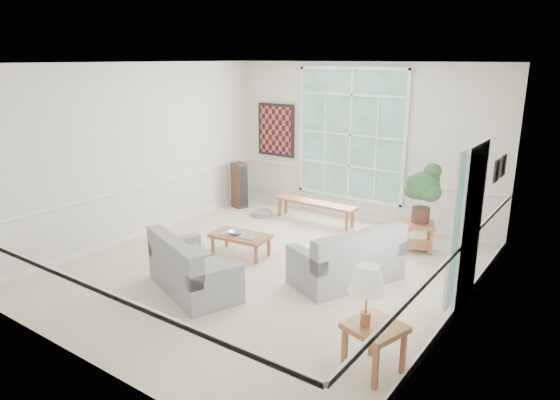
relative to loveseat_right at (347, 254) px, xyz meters
The scene contains 24 objects.
floor 1.28m from the loveseat_right, 164.91° to the right, with size 5.50×6.00×0.01m, color beige.
ceiling 2.86m from the loveseat_right, 164.91° to the right, with size 5.50×6.00×0.02m, color white.
wall_back 3.12m from the loveseat_right, 113.49° to the left, with size 5.50×0.02×3.00m, color silver.
wall_front 3.68m from the loveseat_right, 109.39° to the right, with size 5.50×0.02×3.00m, color silver.
wall_left 4.08m from the loveseat_right, behind, with size 0.02×6.00×3.00m, color silver.
wall_right 1.95m from the loveseat_right, 11.24° to the right, with size 0.02×6.00×3.00m, color silver.
window_back 3.22m from the loveseat_right, 117.33° to the left, with size 2.30×0.08×2.40m, color white.
entry_door 1.69m from the loveseat_right, 10.47° to the left, with size 0.08×0.90×2.10m, color white.
door_sidelight 1.74m from the loveseat_right, 12.59° to the right, with size 0.08×0.26×1.90m, color white.
wall_art 4.25m from the loveseat_right, 139.79° to the left, with size 0.90×0.06×1.10m, color maroon.
wall_frame_near 2.39m from the loveseat_right, 42.93° to the left, with size 0.04×0.26×0.32m, color black.
wall_frame_far 2.65m from the loveseat_right, 49.94° to the left, with size 0.04×0.26×0.32m, color black.
loveseat_right is the anchor object (origin of this frame).
loveseat_front 2.12m from the loveseat_right, 136.76° to the right, with size 1.45×0.75×0.79m, color gray.
coffee_table 1.86m from the loveseat_right, behind, with size 0.94×0.51×0.35m, color #9B5B3A.
pewter_bowl 1.91m from the loveseat_right, behind, with size 0.28×0.28×0.07m, color #A5A5AA.
window_bench 2.69m from the loveseat_right, 130.86° to the left, with size 1.70×0.33×0.40m, color #9B5B3A.
end_table 1.78m from the loveseat_right, 76.48° to the left, with size 0.48×0.48×0.48m, color #9B5B3A.
houseplant 1.89m from the loveseat_right, 76.71° to the left, with size 0.58×0.58×1.00m, color #2E5A34, non-canonical shape.
side_table 2.14m from the loveseat_right, 54.63° to the right, with size 0.51×0.51×0.52m, color #9B5B3A.
table_lamp 2.18m from the loveseat_right, 57.37° to the right, with size 0.37×0.37×0.63m, color white, non-canonical shape.
pet_bed 3.31m from the loveseat_right, 148.60° to the left, with size 0.41×0.41×0.12m, color gray.
floor_speaker 4.06m from the loveseat_right, 151.45° to the left, with size 0.30×0.23×0.96m, color #43281E.
cat 0.55m from the loveseat_right, 75.27° to the left, with size 0.36×0.25×0.17m, color black.
Camera 1 is at (4.17, -5.56, 3.07)m, focal length 32.00 mm.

